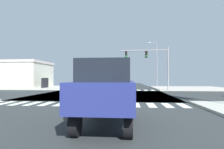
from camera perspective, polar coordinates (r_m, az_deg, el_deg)
ground at (r=19.47m, az=-3.05°, el=-6.36°), size 90.00×90.00×0.05m
sidewalk_corner_ne at (r=32.86m, az=23.39°, el=-3.98°), size 12.00×12.00×0.14m
sidewalk_corner_nw at (r=35.00m, az=-21.63°, el=-3.82°), size 12.00×12.00×0.14m
crosswalk_near at (r=12.40m, az=-9.15°, el=-9.19°), size 13.50×2.00×0.01m
crosswalk_far at (r=26.72m, az=-1.31°, el=-4.89°), size 13.50×2.00×0.01m
traffic_signal_mast at (r=26.38m, az=11.48°, el=4.92°), size 6.79×0.55×6.11m
street_lamp at (r=35.33m, az=13.53°, el=4.34°), size 1.78×0.32×8.61m
bank_building at (r=38.80m, az=-28.25°, el=-0.00°), size 13.52×8.32×4.85m
suv_crossing_3 at (r=6.90m, az=-1.40°, el=-4.01°), size 1.96×4.60×2.34m
sedan_leading_1 at (r=57.64m, az=-2.52°, el=-1.78°), size 1.80×4.30×1.88m
box_truck_trailing_1 at (r=42.21m, az=-1.28°, el=-0.05°), size 2.40×7.20×4.85m
sedan_middle_2 at (r=52.23m, az=-0.02°, el=-1.85°), size 1.80×4.30×1.88m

